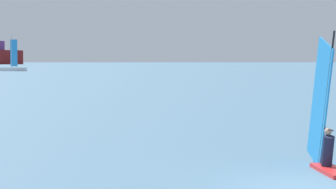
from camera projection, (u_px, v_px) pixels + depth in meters
name	position (u px, v px, depth m)	size (l,w,h in m)	color
ground_plane	(307.00, 186.00, 17.09)	(4000.00, 4000.00, 0.00)	#476B84
windsurfer	(325.00, 132.00, 19.69)	(0.70, 3.56, 4.25)	red
distant_headland	(276.00, 52.00, 1480.15)	(865.81, 305.46, 44.50)	#60665B
small_sailboat	(12.00, 68.00, 198.56)	(9.54, 5.34, 10.84)	white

